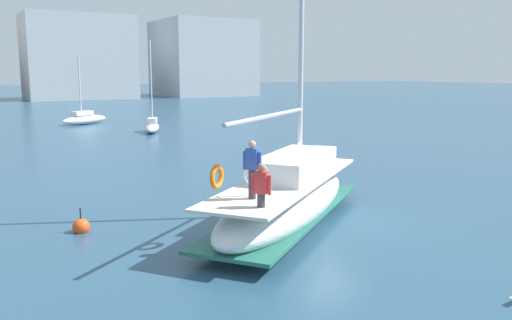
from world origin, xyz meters
name	(u,v)px	position (x,y,z in m)	size (l,w,h in m)	color
ground_plane	(323,216)	(0.00, 0.00, 0.00)	(400.00, 400.00, 0.00)	#284C66
main_sailboat	(288,196)	(-1.50, -0.10, 0.90)	(9.10, 7.72, 12.29)	silver
moored_sloop_near	(84,119)	(0.24, 36.82, 0.54)	(5.10, 3.75, 6.22)	silver
moored_cutter_left	(152,126)	(3.52, 27.36, 0.52)	(2.81, 4.57, 7.34)	silver
mooring_buoy	(81,227)	(-7.47, 2.31, 0.16)	(0.52, 0.52, 0.86)	#EA4C19
waterfront_buildings	(26,54)	(1.83, 87.13, 7.87)	(84.77, 22.35, 18.27)	#B2B7BC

